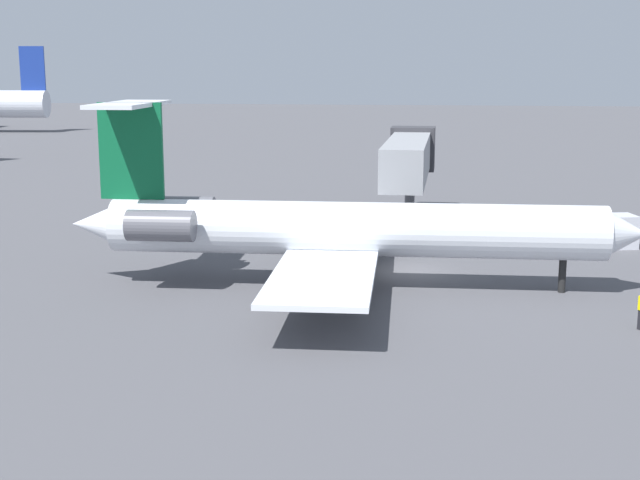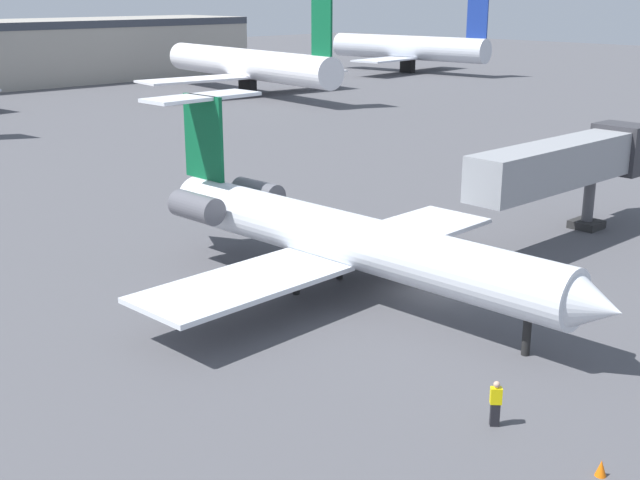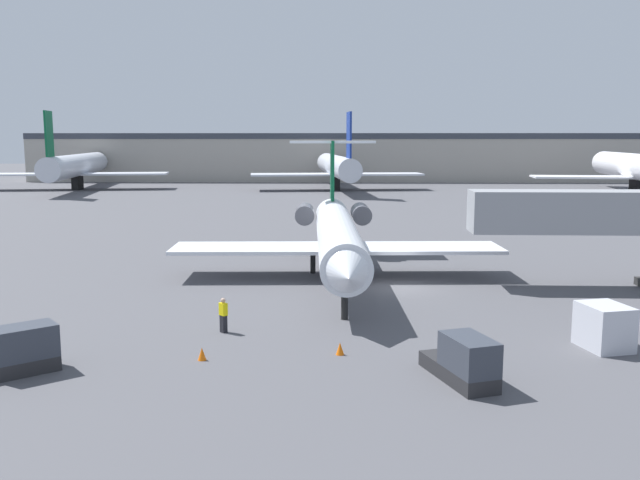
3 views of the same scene
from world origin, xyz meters
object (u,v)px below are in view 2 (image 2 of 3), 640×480
(parked_airliner_east_mid, at_px, (248,65))
(jet_bridge, at_px, (572,162))
(ground_crew_marshaller, at_px, (496,403))
(regional_jet, at_px, (334,234))
(traffic_cone_mid, at_px, (601,468))
(parked_airliner_east_end, at_px, (409,48))

(parked_airliner_east_mid, bearing_deg, jet_bridge, -114.40)
(ground_crew_marshaller, height_order, parked_airliner_east_mid, parked_airliner_east_mid)
(jet_bridge, xyz_separation_m, parked_airliner_east_mid, (31.91, 70.33, -0.22))
(ground_crew_marshaller, distance_m, parked_airliner_east_mid, 97.80)
(regional_jet, height_order, traffic_cone_mid, regional_jet)
(traffic_cone_mid, xyz_separation_m, parked_airliner_east_end, (99.42, 91.86, 4.22))
(regional_jet, height_order, ground_crew_marshaller, regional_jet)
(parked_airliner_east_end, bearing_deg, traffic_cone_mid, -137.26)
(regional_jet, distance_m, ground_crew_marshaller, 14.71)
(jet_bridge, distance_m, traffic_cone_mid, 27.83)
(traffic_cone_mid, distance_m, parked_airliner_east_mid, 101.41)
(jet_bridge, bearing_deg, regional_jet, 170.45)
(regional_jet, bearing_deg, parked_airliner_east_mid, 53.75)
(jet_bridge, bearing_deg, parked_airliner_east_mid, 65.60)
(jet_bridge, height_order, parked_airliner_east_mid, parked_airliner_east_mid)
(ground_crew_marshaller, xyz_separation_m, parked_airliner_east_end, (99.18, 87.73, 3.64))
(regional_jet, height_order, parked_airliner_east_mid, parked_airliner_east_mid)
(regional_jet, xyz_separation_m, parked_airliner_east_end, (93.69, 74.25, 1.49))
(parked_airliner_east_end, bearing_deg, parked_airliner_east_mid, -171.19)
(parked_airliner_east_mid, bearing_deg, parked_airliner_east_end, 8.81)
(jet_bridge, distance_m, parked_airliner_east_mid, 77.23)
(jet_bridge, xyz_separation_m, parked_airliner_east_end, (76.18, 77.19, -0.15))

